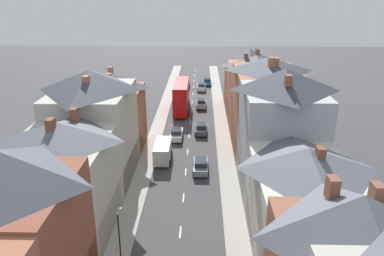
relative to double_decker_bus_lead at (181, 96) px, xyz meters
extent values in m
cube|color=#A8A399|center=(-3.29, -10.22, -2.75)|extent=(2.20, 104.00, 0.14)
cube|color=#A8A399|center=(6.91, -10.22, -2.75)|extent=(2.20, 104.00, 0.14)
cube|color=silver|center=(1.81, -36.22, -2.81)|extent=(0.14, 1.80, 0.01)
cube|color=silver|center=(1.81, -30.22, -2.81)|extent=(0.14, 1.80, 0.01)
cube|color=silver|center=(1.81, -24.22, -2.81)|extent=(0.14, 1.80, 0.01)
cube|color=silver|center=(1.81, -18.22, -2.81)|extent=(0.14, 1.80, 0.01)
cube|color=silver|center=(1.81, -12.22, -2.81)|extent=(0.14, 1.80, 0.01)
cube|color=silver|center=(1.81, -6.22, -2.81)|extent=(0.14, 1.80, 0.01)
cube|color=silver|center=(1.81, -0.22, -2.81)|extent=(0.14, 1.80, 0.01)
cube|color=silver|center=(1.81, 5.78, -2.81)|extent=(0.14, 1.80, 0.01)
cube|color=silver|center=(1.81, 11.78, -2.81)|extent=(0.14, 1.80, 0.01)
cube|color=silver|center=(1.81, 17.78, -2.81)|extent=(0.14, 1.80, 0.01)
cube|color=silver|center=(1.81, 23.78, -2.81)|extent=(0.14, 1.80, 0.01)
cube|color=silver|center=(1.81, 29.78, -2.81)|extent=(0.14, 1.80, 0.01)
cube|color=silver|center=(1.81, 35.78, -2.81)|extent=(0.14, 1.80, 0.01)
cube|color=brown|center=(-8.39, -45.37, 2.05)|extent=(8.00, 8.82, 9.72)
cube|color=#BCB7A8|center=(-8.39, -36.11, 1.61)|extent=(8.00, 9.70, 8.86)
cube|color=#1E5133|center=(-4.45, -36.11, -1.22)|extent=(0.12, 8.92, 3.20)
pyramid|color=#565B66|center=(-8.39, -36.11, 6.89)|extent=(8.00, 9.70, 1.69)
cube|color=brown|center=(-8.54, -36.88, 7.60)|extent=(0.60, 0.90, 1.42)
cube|color=brown|center=(-7.71, -33.52, 7.52)|extent=(0.60, 0.90, 1.26)
cube|color=#BCB7A8|center=(-8.39, -25.80, 2.51)|extent=(8.00, 10.92, 10.65)
cube|color=olive|center=(-4.45, -25.80, -1.22)|extent=(0.12, 10.05, 3.20)
pyramid|color=#383D47|center=(-8.39, -25.80, 8.90)|extent=(8.00, 10.92, 2.13)
cube|color=#99664C|center=(-8.12, -27.94, 9.36)|extent=(0.60, 0.90, 0.92)
cube|color=#A36042|center=(-8.39, -16.77, 1.46)|extent=(8.00, 7.13, 8.56)
cube|color=black|center=(-4.45, -16.77, -1.22)|extent=(0.12, 6.56, 3.20)
pyramid|color=#565B66|center=(-8.39, -16.77, 6.75)|extent=(8.00, 7.13, 2.01)
cube|color=#99664C|center=(-8.82, -14.68, 7.44)|extent=(0.60, 0.90, 1.38)
cube|color=#99664C|center=(-8.18, -18.26, 7.37)|extent=(0.60, 0.90, 1.24)
pyramid|color=#565B66|center=(12.01, -48.12, 6.90)|extent=(8.00, 8.79, 2.75)
cube|color=brown|center=(13.53, -46.27, 7.40)|extent=(0.60, 0.90, 1.00)
cube|color=brown|center=(11.05, -46.19, 7.56)|extent=(0.60, 0.90, 1.34)
cube|color=beige|center=(12.01, -38.07, 0.95)|extent=(8.00, 11.30, 7.53)
cube|color=black|center=(8.07, -38.07, -1.22)|extent=(0.12, 10.40, 3.20)
pyramid|color=#565B66|center=(12.01, -38.07, 5.61)|extent=(8.00, 11.30, 1.79)
cube|color=brown|center=(12.70, -38.81, 6.24)|extent=(0.60, 0.90, 1.27)
cube|color=#ADB2B7|center=(12.01, -27.84, 2.80)|extent=(8.00, 9.15, 11.24)
cube|color=black|center=(8.07, -27.84, -1.22)|extent=(0.12, 8.42, 3.20)
pyramid|color=#383D47|center=(12.01, -27.84, 9.54)|extent=(8.00, 9.15, 2.23)
cube|color=brown|center=(11.71, -30.57, 10.08)|extent=(0.60, 0.90, 1.07)
cube|color=#A36042|center=(12.01, -17.79, 2.80)|extent=(8.00, 10.95, 11.24)
cube|color=navy|center=(8.07, -17.79, -1.22)|extent=(0.12, 10.07, 3.20)
pyramid|color=#383D47|center=(12.01, -17.79, 9.22)|extent=(8.00, 10.95, 1.61)
cube|color=#99664C|center=(12.59, -19.69, 9.77)|extent=(0.60, 0.90, 1.10)
cube|color=#99664C|center=(11.86, -20.25, 9.84)|extent=(0.60, 0.90, 1.24)
cube|color=#B2704C|center=(12.01, -7.13, 2.04)|extent=(8.00, 10.38, 9.71)
cube|color=#1E5133|center=(8.07, -7.13, -1.22)|extent=(0.12, 9.55, 3.20)
pyramid|color=#474C56|center=(12.01, -7.13, 7.71)|extent=(8.00, 10.38, 1.63)
cube|color=brown|center=(10.43, -7.04, 8.28)|extent=(0.60, 0.90, 1.13)
cube|color=#A36042|center=(12.01, 2.29, 1.42)|extent=(8.00, 8.46, 8.47)
cube|color=#1E5133|center=(8.07, 2.29, -1.22)|extent=(0.12, 7.79, 3.20)
pyramid|color=#565B66|center=(12.01, 2.29, 6.90)|extent=(8.00, 8.46, 2.50)
cube|color=brown|center=(13.23, 0.19, 7.63)|extent=(0.60, 0.90, 1.45)
cube|color=brown|center=(13.59, 3.02, 7.52)|extent=(0.60, 0.90, 1.23)
cube|color=#B70F0F|center=(0.01, -0.02, -1.17)|extent=(2.44, 10.80, 2.50)
cube|color=#B70F0F|center=(0.01, -0.02, 1.23)|extent=(2.44, 10.58, 2.30)
cube|color=#B70F0F|center=(0.01, -0.02, 2.43)|extent=(2.39, 10.37, 0.10)
cube|color=#28333D|center=(0.01, 5.33, -0.97)|extent=(2.20, 0.10, 1.20)
cube|color=#28333D|center=(0.01, 5.33, 1.33)|extent=(2.20, 0.10, 1.10)
cube|color=#28333D|center=(-1.18, -0.02, -0.92)|extent=(0.06, 9.18, 0.90)
cube|color=#28333D|center=(-1.18, -0.02, 1.33)|extent=(0.06, 9.18, 0.90)
cube|color=yellow|center=(0.01, 5.33, 2.13)|extent=(1.34, 0.08, 0.32)
cylinder|color=black|center=(-1.21, 3.32, -2.32)|extent=(0.30, 1.00, 1.00)
cylinder|color=black|center=(1.23, 3.32, -2.32)|extent=(0.30, 1.00, 1.00)
cylinder|color=black|center=(-1.21, -2.99, -2.32)|extent=(0.30, 1.00, 1.00)
cylinder|color=black|center=(1.23, -2.99, -2.32)|extent=(0.30, 1.00, 1.00)
cube|color=#4C515B|center=(3.61, -11.21, -2.13)|extent=(1.70, 4.28, 0.75)
cube|color=#28333D|center=(3.61, -11.43, -1.46)|extent=(1.46, 2.14, 0.60)
cylinder|color=black|center=(2.76, -9.88, -2.51)|extent=(0.20, 0.62, 0.62)
cylinder|color=black|center=(4.46, -9.88, -2.51)|extent=(0.20, 0.62, 0.62)
cylinder|color=black|center=(2.76, -12.54, -2.51)|extent=(0.20, 0.62, 0.62)
cylinder|color=black|center=(4.46, -12.54, -2.51)|extent=(0.20, 0.62, 0.62)
cube|color=gray|center=(3.61, -24.00, -2.14)|extent=(1.70, 4.26, 0.73)
cube|color=#28333D|center=(3.61, -24.21, -1.48)|extent=(1.46, 2.13, 0.60)
cylinder|color=black|center=(2.76, -22.68, -2.51)|extent=(0.20, 0.62, 0.62)
cylinder|color=black|center=(4.46, -22.68, -2.51)|extent=(0.20, 0.62, 0.62)
cylinder|color=black|center=(2.76, -25.32, -2.51)|extent=(0.20, 0.62, 0.62)
cylinder|color=black|center=(4.46, -25.32, -2.51)|extent=(0.20, 0.62, 0.62)
cube|color=#B7BABF|center=(3.61, 1.90, -2.11)|extent=(1.70, 3.83, 0.79)
cube|color=#28333D|center=(3.61, 1.71, -1.41)|extent=(1.46, 1.91, 0.60)
cylinder|color=black|center=(2.76, 3.08, -2.51)|extent=(0.20, 0.62, 0.62)
cylinder|color=black|center=(4.46, 3.08, -2.51)|extent=(0.20, 0.62, 0.62)
cylinder|color=black|center=(2.76, 0.71, -2.51)|extent=(0.20, 0.62, 0.62)
cylinder|color=black|center=(4.46, 0.71, -2.51)|extent=(0.20, 0.62, 0.62)
cube|color=silver|center=(0.01, -13.67, -2.12)|extent=(1.70, 4.24, 0.77)
cube|color=#28333D|center=(0.01, -13.89, -1.44)|extent=(1.46, 2.12, 0.60)
cylinder|color=black|center=(-0.84, -12.36, -2.51)|extent=(0.20, 0.62, 0.62)
cylinder|color=black|center=(0.86, -12.36, -2.51)|extent=(0.20, 0.62, 0.62)
cylinder|color=black|center=(-0.84, -14.99, -2.51)|extent=(0.20, 0.62, 0.62)
cylinder|color=black|center=(0.86, -14.99, -2.51)|extent=(0.20, 0.62, 0.62)
cube|color=black|center=(0.01, 16.88, -2.14)|extent=(1.70, 4.57, 0.74)
cube|color=#28333D|center=(0.01, 16.65, -1.47)|extent=(1.46, 2.29, 0.60)
cylinder|color=black|center=(-0.84, 18.30, -2.51)|extent=(0.20, 0.62, 0.62)
cylinder|color=black|center=(0.86, 18.30, -2.51)|extent=(0.20, 0.62, 0.62)
cylinder|color=black|center=(-0.84, 15.46, -2.51)|extent=(0.20, 0.62, 0.62)
cylinder|color=black|center=(0.86, 15.46, -2.51)|extent=(0.20, 0.62, 0.62)
cube|color=silver|center=(3.61, 14.67, -2.12)|extent=(1.70, 4.29, 0.77)
cube|color=#28333D|center=(3.61, 14.45, -1.44)|extent=(1.46, 2.15, 0.60)
cylinder|color=black|center=(2.76, 16.00, -2.51)|extent=(0.20, 0.62, 0.62)
cylinder|color=black|center=(4.46, 16.00, -2.51)|extent=(0.20, 0.62, 0.62)
cylinder|color=black|center=(2.76, 13.34, -2.51)|extent=(0.20, 0.62, 0.62)
cylinder|color=black|center=(4.46, 13.34, -2.51)|extent=(0.20, 0.62, 0.62)
cube|color=#236093|center=(4.91, 19.69, -2.16)|extent=(1.70, 3.95, 0.70)
cube|color=#28333D|center=(4.91, 19.49, -1.51)|extent=(1.46, 1.97, 0.60)
cylinder|color=black|center=(4.06, 20.91, -2.51)|extent=(0.20, 0.62, 0.62)
cylinder|color=black|center=(5.76, 20.91, -2.51)|extent=(0.20, 0.62, 0.62)
cylinder|color=black|center=(4.06, 18.46, -2.51)|extent=(0.20, 0.62, 0.62)
cylinder|color=black|center=(5.76, 18.46, -2.51)|extent=(0.20, 0.62, 0.62)
cube|color=silver|center=(-1.29, -21.06, -1.46)|extent=(1.96, 5.20, 2.10)
cube|color=#28333D|center=(-1.29, -18.51, -1.16)|extent=(1.76, 0.10, 0.90)
cylinder|color=black|center=(-2.27, -19.50, -2.46)|extent=(0.24, 0.72, 0.72)
cylinder|color=black|center=(-0.31, -19.50, -2.46)|extent=(0.24, 0.72, 0.72)
cylinder|color=black|center=(-2.27, -22.62, -2.46)|extent=(0.24, 0.72, 0.72)
cylinder|color=black|center=(-0.31, -22.62, -2.46)|extent=(0.24, 0.72, 0.72)
cylinder|color=black|center=(-2.44, -41.68, -0.07)|extent=(0.12, 0.12, 5.50)
cylinder|color=black|center=(-2.44, -41.23, 2.58)|extent=(0.08, 0.90, 0.08)
cube|color=beige|center=(-2.44, -40.78, 2.50)|extent=(0.20, 0.32, 0.20)
camera|label=1|loc=(3.63, -64.92, 18.11)|focal=35.00mm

